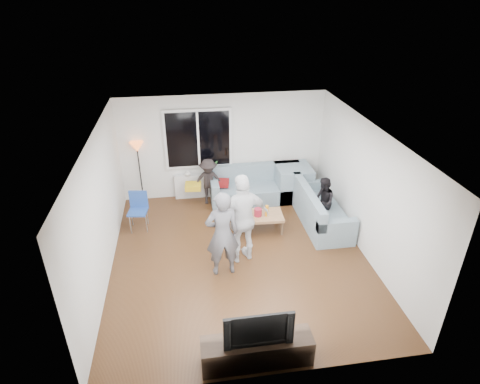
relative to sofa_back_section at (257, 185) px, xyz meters
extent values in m
cube|color=#56351C|center=(-0.78, -2.27, -0.45)|extent=(5.00, 5.50, 0.04)
cube|color=white|center=(-0.78, -2.27, 2.20)|extent=(5.00, 5.50, 0.04)
cube|color=silver|center=(-0.78, 0.50, 0.88)|extent=(5.00, 0.04, 2.60)
cube|color=silver|center=(-0.78, -5.04, 0.88)|extent=(5.00, 0.04, 2.60)
cube|color=silver|center=(-3.30, -2.27, 0.88)|extent=(0.04, 5.50, 2.60)
cube|color=silver|center=(1.74, -2.27, 0.88)|extent=(0.04, 5.50, 2.60)
cube|color=white|center=(-1.38, 0.42, 1.12)|extent=(1.62, 0.06, 1.47)
cube|color=black|center=(-1.38, 0.38, 1.12)|extent=(1.50, 0.02, 1.35)
cube|color=white|center=(-1.38, 0.37, 1.12)|extent=(0.05, 0.03, 1.35)
cube|color=silver|center=(-1.38, 0.38, -0.11)|extent=(1.30, 0.12, 0.62)
imported|color=#2D6E2C|center=(-1.02, 0.35, 0.38)|extent=(0.23, 0.20, 0.37)
imported|color=silver|center=(-1.69, 0.35, 0.27)|extent=(0.15, 0.15, 0.16)
cube|color=slate|center=(0.92, 0.00, 0.00)|extent=(0.85, 0.85, 0.85)
cube|color=gold|center=(-1.58, -0.02, 0.09)|extent=(0.41, 0.36, 0.14)
cube|color=maroon|center=(-0.88, 0.06, 0.09)|extent=(0.41, 0.37, 0.13)
cube|color=#A97B52|center=(-0.25, -1.38, -0.22)|extent=(1.13, 0.66, 0.40)
cylinder|color=maroon|center=(-0.25, -1.41, 0.06)|extent=(0.17, 0.17, 0.17)
imported|color=#4B4B50|center=(-1.15, -2.68, 0.43)|extent=(0.65, 0.46, 1.71)
imported|color=silver|center=(-0.72, -2.32, 0.49)|extent=(1.15, 0.71, 1.83)
imported|color=black|center=(1.24, -1.32, 0.14)|extent=(0.48, 0.59, 1.13)
imported|color=black|center=(-1.20, 0.03, 0.16)|extent=(0.77, 0.46, 1.17)
cube|color=#322319|center=(-0.90, -4.77, -0.20)|extent=(1.60, 0.40, 0.44)
imported|color=black|center=(-0.90, -4.77, 0.30)|extent=(0.97, 0.13, 0.56)
cylinder|color=orange|center=(-0.06, -1.44, 0.10)|extent=(0.07, 0.07, 0.25)
cylinder|color=#BA690A|center=(-0.52, -1.32, 0.10)|extent=(0.07, 0.07, 0.24)
cylinder|color=black|center=(-0.16, -1.26, 0.07)|extent=(0.07, 0.07, 0.19)
camera|label=1|loc=(-1.73, -8.63, 4.47)|focal=29.71mm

